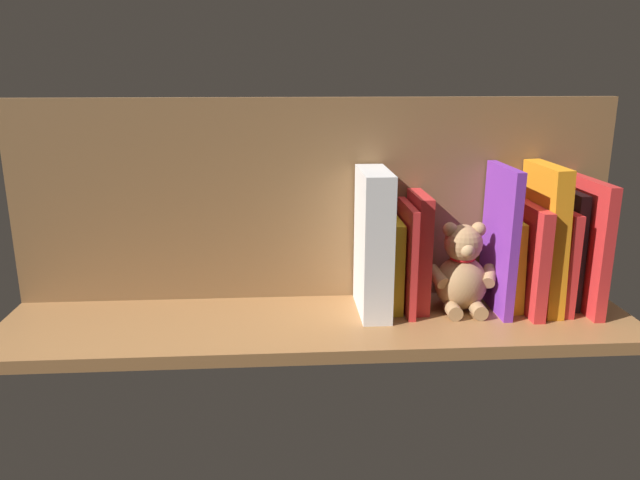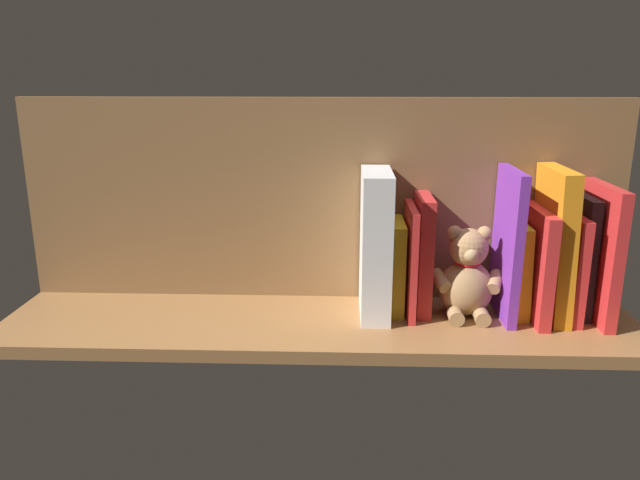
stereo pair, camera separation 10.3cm
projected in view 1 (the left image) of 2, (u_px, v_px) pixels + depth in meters
The scene contains 14 objects.
ground_plane at pixel (320, 323), 107.53cm from camera, with size 110.24×27.25×2.20cm, color #9E6B3D.
shelf_back_panel at pixel (316, 200), 113.16cm from camera, with size 110.24×1.50×37.26cm, color brown.
book_0 at pixel (585, 245), 109.32cm from camera, with size 1.98×15.90×23.50cm, color red.
book_1 at pixel (566, 248), 111.64cm from camera, with size 1.87×11.41×21.18cm, color black.
book_2 at pixel (556, 257), 110.55cm from camera, with size 1.93×14.14×18.39cm, color red.
book_3 at pixel (543, 237), 109.13cm from camera, with size 3.03×14.56×26.12cm, color orange.
book_4 at pixel (527, 257), 109.30cm from camera, with size 2.07×15.72×19.25cm, color red.
book_5 at pixel (508, 262), 111.47cm from camera, with size 2.34×11.66×16.39cm, color yellow.
book_6 at pixel (500, 239), 108.56cm from camera, with size 1.63×14.72×25.93cm, color purple.
teddy_bear at pixel (462, 272), 109.23cm from camera, with size 13.12×10.38×16.16cm.
book_7 at pixel (418, 251), 109.91cm from camera, with size 2.48×11.42×20.94cm, color red.
book_8 at pixel (406, 257), 109.05cm from camera, with size 1.30×13.35×19.34cm, color red.
book_9 at pixel (393, 263), 110.44cm from camera, with size 2.14×11.00×16.36cm, color yellow.
dictionary_thick_white at pixel (373, 242), 107.12cm from camera, with size 5.04×14.62×25.48cm, color white.
Camera 1 is at (6.63, 99.41, 41.93)cm, focal length 34.34 mm.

